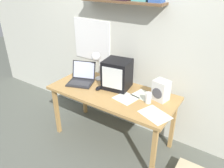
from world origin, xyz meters
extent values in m
plane|color=#585C53|center=(0.00, 0.00, 0.00)|extent=(12.00, 12.00, 0.00)
cube|color=beige|center=(0.00, 0.46, 1.30)|extent=(5.60, 0.06, 2.60)
cube|color=white|center=(-0.62, 0.43, 1.13)|extent=(0.60, 0.01, 0.56)
cube|color=brown|center=(-0.10, 0.34, 1.68)|extent=(1.02, 0.18, 0.02)
cube|color=#B1854A|center=(0.00, 0.00, 0.70)|extent=(1.50, 0.69, 0.03)
cube|color=#B1854A|center=(-0.69, -0.28, 0.34)|extent=(0.04, 0.05, 0.68)
cube|color=#B1854A|center=(0.69, -0.28, 0.34)|extent=(0.04, 0.05, 0.68)
cube|color=#B1854A|center=(-0.69, 0.28, 0.34)|extent=(0.04, 0.05, 0.68)
cube|color=#B1854A|center=(0.69, 0.28, 0.34)|extent=(0.04, 0.05, 0.68)
cube|color=black|center=(-0.01, 0.13, 0.89)|extent=(0.34, 0.32, 0.35)
cube|color=silver|center=(0.01, -0.02, 0.90)|extent=(0.25, 0.04, 0.25)
cube|color=#232326|center=(-0.44, -0.05, 0.72)|extent=(0.37, 0.32, 0.02)
cube|color=#38383A|center=(-0.44, -0.07, 0.73)|extent=(0.29, 0.21, 0.00)
cube|color=#232326|center=(-0.49, 0.08, 0.84)|extent=(0.31, 0.17, 0.23)
cube|color=silver|center=(-0.49, 0.08, 0.84)|extent=(0.28, 0.16, 0.20)
cylinder|color=white|center=(-0.32, 0.20, 0.72)|extent=(0.13, 0.13, 0.01)
cylinder|color=white|center=(-0.32, 0.20, 0.89)|extent=(0.02, 0.02, 0.32)
sphere|color=white|center=(-0.32, 0.13, 1.04)|extent=(0.11, 0.11, 0.11)
cylinder|color=white|center=(0.46, 0.01, 0.77)|extent=(0.06, 0.06, 0.12)
cylinder|color=#CC3D47|center=(0.46, 0.01, 0.76)|extent=(0.06, 0.06, 0.09)
cube|color=silver|center=(0.54, 0.15, 0.83)|extent=(0.19, 0.17, 0.23)
cylinder|color=#4C4C51|center=(0.53, 0.08, 0.82)|extent=(0.12, 0.03, 0.12)
ellipsoid|color=black|center=(-0.16, -0.04, 0.73)|extent=(0.08, 0.12, 0.03)
cube|color=silver|center=(0.21, -0.04, 0.72)|extent=(0.27, 0.26, 0.00)
cube|color=silver|center=(0.34, 0.13, 0.72)|extent=(0.25, 0.24, 0.00)
cube|color=silver|center=(0.61, -0.16, 0.72)|extent=(0.35, 0.31, 0.00)
camera|label=1|loc=(1.24, -1.87, 1.96)|focal=35.00mm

